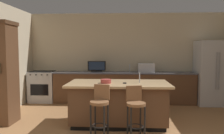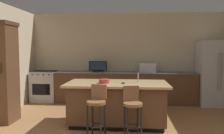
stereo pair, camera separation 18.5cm
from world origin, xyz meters
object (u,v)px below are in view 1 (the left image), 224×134
at_px(refrigerator, 212,73).
at_px(bar_stool_left, 100,107).
at_px(microwave, 146,68).
at_px(bar_stool_right, 135,108).
at_px(range_oven, 43,86).
at_px(cell_phone, 125,83).
at_px(fruit_bowl, 106,81).
at_px(cabinet_tower, 1,71).
at_px(tv_monitor, 97,67).
at_px(kitchen_island, 119,103).

xyz_separation_m(refrigerator, bar_stool_left, (-2.98, -2.69, -0.35)).
xyz_separation_m(microwave, bar_stool_right, (-0.45, -2.76, -0.49)).
distance_m(range_oven, cell_phone, 3.30).
height_order(bar_stool_right, cell_phone, bar_stool_right).
bearing_deg(cell_phone, refrigerator, 40.02).
bearing_deg(refrigerator, cell_phone, -141.53).
bearing_deg(refrigerator, fruit_bowl, -145.27).
bearing_deg(bar_stool_right, fruit_bowl, 119.09).
distance_m(refrigerator, microwave, 1.90).
bearing_deg(bar_stool_left, microwave, 79.97).
relative_size(refrigerator, cabinet_tower, 0.84).
relative_size(microwave, tv_monitor, 0.89).
bearing_deg(refrigerator, bar_stool_left, -137.95).
bearing_deg(bar_stool_right, kitchen_island, 100.05).
distance_m(refrigerator, range_oven, 5.07).
height_order(microwave, tv_monitor, tv_monitor).
bearing_deg(tv_monitor, bar_stool_left, -81.89).
bearing_deg(cell_phone, range_oven, 141.63).
bearing_deg(refrigerator, kitchen_island, -144.22).
bearing_deg(microwave, cabinet_tower, -148.19).
bearing_deg(fruit_bowl, tv_monitor, 102.05).
xyz_separation_m(cabinet_tower, microwave, (3.31, 2.05, -0.09)).
bearing_deg(bar_stool_right, microwave, 67.65).
bearing_deg(bar_stool_left, kitchen_island, 79.09).
distance_m(kitchen_island, fruit_bowl, 0.56).
bearing_deg(microwave, bar_stool_left, -111.40).
xyz_separation_m(kitchen_island, cabinet_tower, (-2.53, -0.04, 0.68)).
xyz_separation_m(range_oven, fruit_bowl, (2.12, -2.11, 0.47)).
distance_m(tv_monitor, bar_stool_left, 2.80).
xyz_separation_m(kitchen_island, tv_monitor, (-0.70, 1.96, 0.61)).
height_order(kitchen_island, tv_monitor, tv_monitor).
bearing_deg(cell_phone, fruit_bowl, -176.36).
xyz_separation_m(refrigerator, microwave, (-1.90, 0.08, 0.13)).
bearing_deg(kitchen_island, bar_stool_left, -112.28).
bearing_deg(microwave, bar_stool_right, -99.29).
relative_size(bar_stool_right, cell_phone, 6.27).
distance_m(bar_stool_right, cell_phone, 0.77).
bearing_deg(cell_phone, tv_monitor, 113.65).
relative_size(tv_monitor, cell_phone, 3.60).
bearing_deg(range_oven, kitchen_island, -40.12).
bearing_deg(fruit_bowl, cell_phone, 2.09).
bearing_deg(cabinet_tower, bar_stool_left, -18.08).
height_order(cabinet_tower, bar_stool_left, cabinet_tower).
distance_m(refrigerator, bar_stool_left, 4.03).
bearing_deg(fruit_bowl, range_oven, 135.05).
xyz_separation_m(range_oven, microwave, (3.15, 0.00, 0.58)).
xyz_separation_m(kitchen_island, refrigerator, (2.67, 1.92, 0.46)).
bearing_deg(fruit_bowl, kitchen_island, 22.53).
relative_size(refrigerator, fruit_bowl, 8.46).
xyz_separation_m(range_oven, bar_stool_right, (2.70, -2.76, 0.09)).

